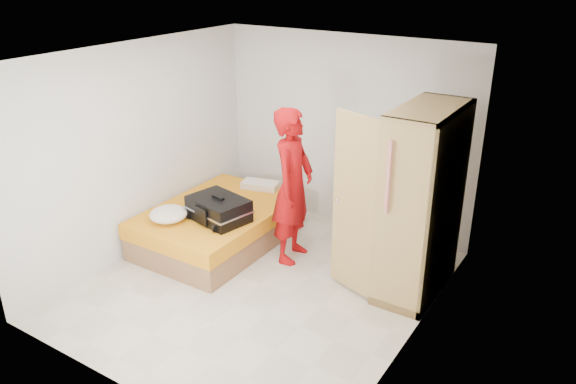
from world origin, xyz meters
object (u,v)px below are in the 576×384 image
Objects in this scene: bed at (218,225)px; wardrobe at (416,207)px; person at (293,186)px; suitcase at (218,209)px; round_cushion at (168,214)px.

wardrobe is (2.50, 0.33, 0.75)m from bed.
person is 2.33× the size of suitcase.
suitcase is (-2.27, -0.58, -0.36)m from wardrobe.
bed is at bearing 92.37° from person.
person is 1.56m from round_cushion.
person reaches higher than round_cushion.
bed is 0.74m from round_cushion.
round_cushion is at bearing -161.33° from wardrobe.
bed is 4.42× the size of round_cushion.
person is (-1.49, -0.12, -0.04)m from wardrobe.
bed is at bearing 66.64° from round_cushion.
wardrobe is 4.59× the size of round_cushion.
person reaches higher than bed.
wardrobe reaches higher than round_cushion.
bed is 2.63m from wardrobe.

